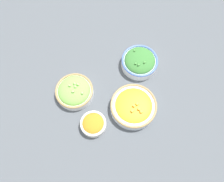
# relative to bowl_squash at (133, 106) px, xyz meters

# --- Properties ---
(ground_plane) EXTENTS (3.00, 3.00, 0.00)m
(ground_plane) POSITION_rel_bowl_squash_xyz_m (-0.08, 0.10, -0.03)
(ground_plane) COLOR #4C5156
(bowl_squash) EXTENTS (0.23, 0.23, 0.07)m
(bowl_squash) POSITION_rel_bowl_squash_xyz_m (0.00, 0.00, 0.00)
(bowl_squash) COLOR silver
(bowl_squash) RESTS_ON ground_plane
(bowl_carrots) EXTENTS (0.12, 0.12, 0.05)m
(bowl_carrots) POSITION_rel_bowl_squash_xyz_m (-0.21, -0.03, -0.00)
(bowl_carrots) COLOR silver
(bowl_carrots) RESTS_ON ground_plane
(bowl_lettuce) EXTENTS (0.19, 0.19, 0.08)m
(bowl_lettuce) POSITION_rel_bowl_squash_xyz_m (-0.26, 0.15, -0.00)
(bowl_lettuce) COLOR white
(bowl_lettuce) RESTS_ON ground_plane
(bowl_broccoli) EXTENTS (0.19, 0.19, 0.08)m
(bowl_broccoli) POSITION_rel_bowl_squash_xyz_m (0.10, 0.22, 0.01)
(bowl_broccoli) COLOR white
(bowl_broccoli) RESTS_ON ground_plane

